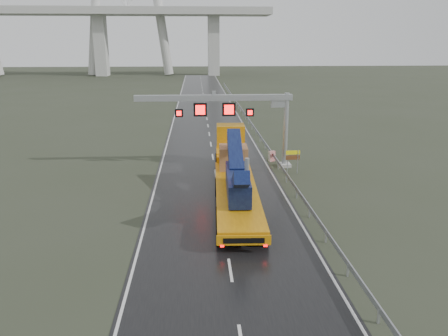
{
  "coord_description": "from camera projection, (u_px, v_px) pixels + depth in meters",
  "views": [
    {
      "loc": [
        -1.68,
        -22.96,
        11.85
      ],
      "look_at": [
        0.22,
        6.77,
        3.2
      ],
      "focal_mm": 35.0,
      "sensor_mm": 36.0,
      "label": 1
    }
  ],
  "objects": [
    {
      "name": "striped_barrier",
      "position": [
        272.0,
        156.0,
        44.8
      ],
      "size": [
        0.71,
        0.56,
        1.06
      ],
      "primitive_type": "cube",
      "rotation": [
        0.0,
        0.0,
        0.42
      ],
      "color": "red",
      "rests_on": "ground"
    },
    {
      "name": "ground",
      "position": [
        228.0,
        253.0,
        25.41
      ],
      "size": [
        400.0,
        400.0,
        0.0
      ],
      "primitive_type": "plane",
      "color": "#303726",
      "rests_on": "ground"
    },
    {
      "name": "heavy_haul_truck",
      "position": [
        234.0,
        166.0,
        36.27
      ],
      "size": [
        3.8,
        20.76,
        4.85
      ],
      "rotation": [
        0.0,
        0.0,
        -0.04
      ],
      "color": "orange",
      "rests_on": "ground"
    },
    {
      "name": "guardrail",
      "position": [
        259.0,
        135.0,
        54.35
      ],
      "size": [
        0.2,
        140.0,
        1.4
      ],
      "primitive_type": null,
      "color": "#93979C",
      "rests_on": "ground"
    },
    {
      "name": "exit_sign_pair",
      "position": [
        293.0,
        157.0,
        40.26
      ],
      "size": [
        1.32,
        0.12,
        2.26
      ],
      "rotation": [
        0.0,
        0.0,
        0.05
      ],
      "color": "#969A9E",
      "rests_on": "ground"
    },
    {
      "name": "road",
      "position": [
        208.0,
        126.0,
        63.75
      ],
      "size": [
        11.0,
        200.0,
        0.02
      ],
      "primitive_type": "cube",
      "color": "black",
      "rests_on": "ground"
    },
    {
      "name": "sign_gantry",
      "position": [
        236.0,
        110.0,
        41.22
      ],
      "size": [
        14.9,
        1.2,
        7.42
      ],
      "color": "#B2B3AE",
      "rests_on": "ground"
    }
  ]
}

